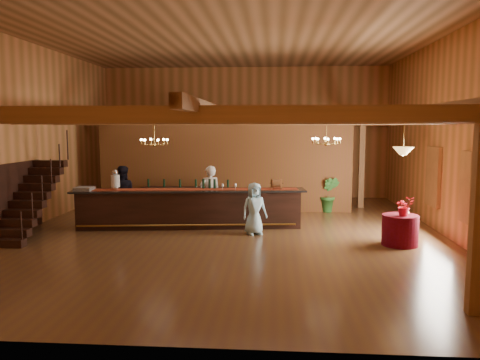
# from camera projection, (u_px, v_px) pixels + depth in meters

# --- Properties ---
(floor) EXTENTS (14.00, 14.00, 0.00)m
(floor) POSITION_uv_depth(u_px,v_px,m) (229.00, 233.00, 13.33)
(floor) COLOR brown
(floor) RESTS_ON ground
(ceiling) EXTENTS (14.00, 14.00, 0.00)m
(ceiling) POSITION_uv_depth(u_px,v_px,m) (228.00, 34.00, 12.70)
(ceiling) COLOR #A67349
(ceiling) RESTS_ON wall_back
(wall_back) EXTENTS (12.00, 0.10, 5.50)m
(wall_back) POSITION_uv_depth(u_px,v_px,m) (245.00, 133.00, 19.95)
(wall_back) COLOR #C17744
(wall_back) RESTS_ON floor
(wall_front) EXTENTS (12.00, 0.10, 5.50)m
(wall_front) POSITION_uv_depth(u_px,v_px,m) (175.00, 146.00, 6.08)
(wall_front) COLOR #C17744
(wall_front) RESTS_ON floor
(wall_left) EXTENTS (0.10, 14.00, 5.50)m
(wall_left) POSITION_uv_depth(u_px,v_px,m) (21.00, 135.00, 13.45)
(wall_left) COLOR #C17744
(wall_left) RESTS_ON floor
(wall_right) EXTENTS (0.10, 14.00, 5.50)m
(wall_right) POSITION_uv_depth(u_px,v_px,m) (450.00, 136.00, 12.57)
(wall_right) COLOR #C17744
(wall_right) RESTS_ON floor
(beam_grid) EXTENTS (11.90, 13.90, 0.39)m
(beam_grid) POSITION_uv_depth(u_px,v_px,m) (230.00, 118.00, 13.46)
(beam_grid) COLOR #A66E3C
(beam_grid) RESTS_ON wall_left
(support_posts) EXTENTS (9.20, 10.20, 3.20)m
(support_posts) POSITION_uv_depth(u_px,v_px,m) (227.00, 179.00, 12.65)
(support_posts) COLOR #A66E3C
(support_posts) RESTS_ON floor
(partition_wall) EXTENTS (9.00, 0.18, 3.10)m
(partition_wall) POSITION_uv_depth(u_px,v_px,m) (224.00, 168.00, 16.65)
(partition_wall) COLOR brown
(partition_wall) RESTS_ON floor
(window_right_front) EXTENTS (0.12, 1.05, 1.75)m
(window_right_front) POSITION_uv_depth(u_px,v_px,m) (470.00, 188.00, 11.13)
(window_right_front) COLOR white
(window_right_front) RESTS_ON wall_right
(window_right_back) EXTENTS (0.12, 1.05, 1.75)m
(window_right_back) POSITION_uv_depth(u_px,v_px,m) (434.00, 176.00, 13.70)
(window_right_back) COLOR white
(window_right_back) RESTS_ON wall_right
(staircase) EXTENTS (1.00, 2.80, 2.00)m
(staircase) POSITION_uv_depth(u_px,v_px,m) (29.00, 200.00, 12.88)
(staircase) COLOR black
(staircase) RESTS_ON floor
(backroom_boxes) EXTENTS (4.10, 0.60, 1.10)m
(backroom_boxes) POSITION_uv_depth(u_px,v_px,m) (235.00, 189.00, 18.74)
(backroom_boxes) COLOR black
(backroom_boxes) RESTS_ON floor
(tasting_bar) EXTENTS (6.94, 1.66, 1.16)m
(tasting_bar) POSITION_uv_depth(u_px,v_px,m) (190.00, 208.00, 13.93)
(tasting_bar) COLOR black
(tasting_bar) RESTS_ON floor
(beverage_dispenser) EXTENTS (0.26, 0.26, 0.60)m
(beverage_dispenser) POSITION_uv_depth(u_px,v_px,m) (115.00, 180.00, 13.80)
(beverage_dispenser) COLOR silver
(beverage_dispenser) RESTS_ON tasting_bar
(glass_rack_tray) EXTENTS (0.50, 0.50, 0.10)m
(glass_rack_tray) POSITION_uv_depth(u_px,v_px,m) (85.00, 189.00, 13.68)
(glass_rack_tray) COLOR gray
(glass_rack_tray) RESTS_ON tasting_bar
(raffle_drum) EXTENTS (0.34, 0.24, 0.30)m
(raffle_drum) POSITION_uv_depth(u_px,v_px,m) (276.00, 183.00, 13.90)
(raffle_drum) COLOR brown
(raffle_drum) RESTS_ON tasting_bar
(bar_bottle_0) EXTENTS (0.07, 0.07, 0.30)m
(bar_bottle_0) POSITION_uv_depth(u_px,v_px,m) (203.00, 184.00, 14.00)
(bar_bottle_0) COLOR black
(bar_bottle_0) RESTS_ON tasting_bar
(bar_bottle_1) EXTENTS (0.07, 0.07, 0.30)m
(bar_bottle_1) POSITION_uv_depth(u_px,v_px,m) (210.00, 184.00, 14.00)
(bar_bottle_1) COLOR black
(bar_bottle_1) RESTS_ON tasting_bar
(bar_bottle_2) EXTENTS (0.07, 0.07, 0.30)m
(bar_bottle_2) POSITION_uv_depth(u_px,v_px,m) (215.00, 184.00, 14.01)
(bar_bottle_2) COLOR black
(bar_bottle_2) RESTS_ON tasting_bar
(backbar_shelf) EXTENTS (3.22, 0.62, 0.90)m
(backbar_shelf) POSITION_uv_depth(u_px,v_px,m) (188.00, 200.00, 16.36)
(backbar_shelf) COLOR black
(backbar_shelf) RESTS_ON floor
(round_table) EXTENTS (0.90, 0.90, 0.78)m
(round_table) POSITION_uv_depth(u_px,v_px,m) (400.00, 230.00, 11.85)
(round_table) COLOR #4F0506
(round_table) RESTS_ON floor
(chandelier_left) EXTENTS (0.80, 0.80, 0.78)m
(chandelier_left) POSITION_uv_depth(u_px,v_px,m) (154.00, 142.00, 13.41)
(chandelier_left) COLOR #AC8339
(chandelier_left) RESTS_ON beam_grid
(chandelier_right) EXTENTS (0.80, 0.80, 0.75)m
(chandelier_right) POSITION_uv_depth(u_px,v_px,m) (326.00, 141.00, 13.30)
(chandelier_right) COLOR #AC8339
(chandelier_right) RESTS_ON beam_grid
(pendant_lamp) EXTENTS (0.52, 0.52, 0.90)m
(pendant_lamp) POSITION_uv_depth(u_px,v_px,m) (403.00, 151.00, 11.63)
(pendant_lamp) COLOR #AC8339
(pendant_lamp) RESTS_ON beam_grid
(bartender) EXTENTS (0.77, 0.64, 1.81)m
(bartender) POSITION_uv_depth(u_px,v_px,m) (210.00, 195.00, 14.54)
(bartender) COLOR silver
(bartender) RESTS_ON floor
(staff_second) EXTENTS (1.02, 0.89, 1.78)m
(staff_second) POSITION_uv_depth(u_px,v_px,m) (122.00, 194.00, 14.78)
(staff_second) COLOR black
(staff_second) RESTS_ON floor
(guest) EXTENTS (0.84, 0.72, 1.46)m
(guest) POSITION_uv_depth(u_px,v_px,m) (254.00, 209.00, 13.03)
(guest) COLOR #A0D1E6
(guest) RESTS_ON floor
(floor_plant) EXTENTS (0.83, 0.75, 1.24)m
(floor_plant) POSITION_uv_depth(u_px,v_px,m) (329.00, 195.00, 16.47)
(floor_plant) COLOR #2D6826
(floor_plant) RESTS_ON floor
(table_flowers) EXTENTS (0.51, 0.46, 0.49)m
(table_flowers) POSITION_uv_depth(u_px,v_px,m) (404.00, 206.00, 11.69)
(table_flowers) COLOR red
(table_flowers) RESTS_ON round_table
(table_vase) EXTENTS (0.17, 0.17, 0.30)m
(table_vase) POSITION_uv_depth(u_px,v_px,m) (406.00, 210.00, 11.71)
(table_vase) COLOR #AC8339
(table_vase) RESTS_ON round_table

